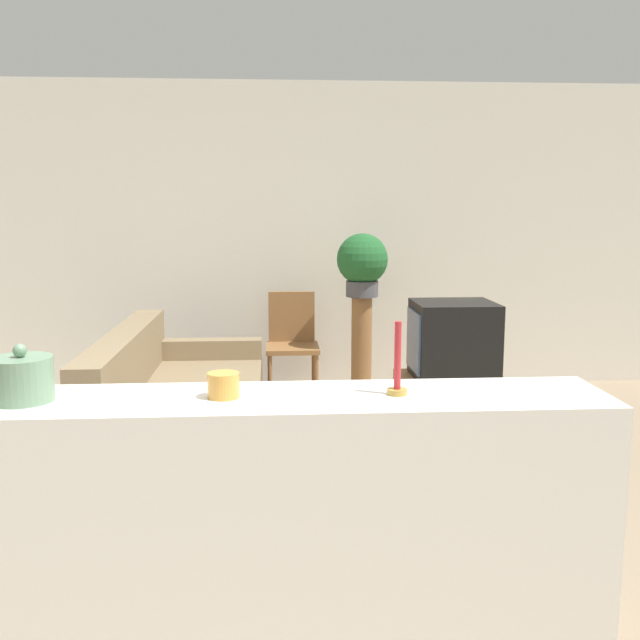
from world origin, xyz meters
The scene contains 12 objects.
ground_plane centered at (0.00, 0.00, 0.00)m, with size 14.00×14.00×0.00m, color gray.
wall_back centered at (0.00, 3.43, 1.35)m, with size 9.00×0.06×2.70m.
couch centered at (-0.46, 1.63, 0.28)m, with size 0.97×2.10×0.82m.
tv_stand centered at (1.40, 1.74, 0.23)m, with size 0.72×0.59×0.46m.
television centered at (1.39, 1.74, 0.73)m, with size 0.55×0.50×0.52m.
wooden_chair centered at (0.33, 2.99, 0.51)m, with size 0.44×0.44×0.90m.
plant_stand centered at (0.90, 2.79, 0.45)m, with size 0.17×0.17×0.90m.
potted_plant centered at (0.90, 2.79, 1.18)m, with size 0.42×0.42×0.51m.
foreground_counter centered at (0.00, -0.57, 0.49)m, with size 2.68×0.44×0.98m.
decorative_bowl centered at (-0.67, -0.57, 1.05)m, with size 0.21×0.21×0.20m.
candle_jar centered at (0.00, -0.57, 1.02)m, with size 0.11×0.11×0.09m.
candlestick centered at (0.60, -0.57, 1.06)m, with size 0.07×0.07×0.26m.
Camera 1 is at (0.17, -2.96, 1.62)m, focal length 40.00 mm.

